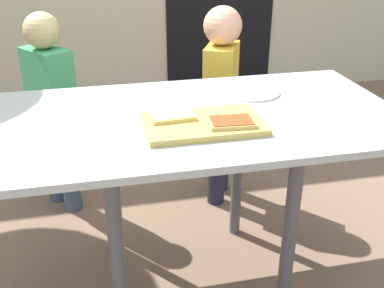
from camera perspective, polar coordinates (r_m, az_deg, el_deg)
ground_plane at (r=2.01m, az=-0.40°, el=-16.78°), size 16.00×16.00×0.00m
dining_table at (r=1.63m, az=-0.47°, el=0.78°), size 1.51×0.77×0.76m
cutting_board at (r=1.50m, az=1.41°, el=2.54°), size 0.38×0.24×0.02m
pizza_slice_near_right at (r=1.47m, az=4.96°, el=2.76°), size 0.15×0.11×0.02m
pizza_slice_far_left at (r=1.52m, az=-2.48°, el=3.58°), size 0.15×0.11×0.02m
plate_white_right at (r=1.82m, az=7.56°, el=6.50°), size 0.21×0.21×0.01m
child_left at (r=2.32m, az=-17.08°, el=4.92°), size 0.25×0.28×1.01m
child_right at (r=2.29m, az=3.62°, el=6.40°), size 0.23×0.28×1.02m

